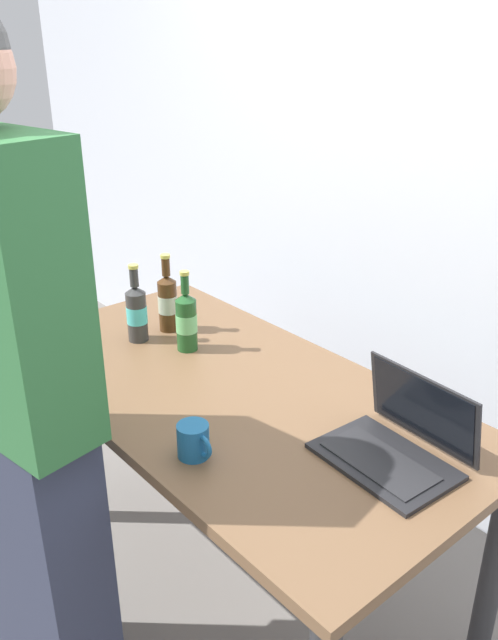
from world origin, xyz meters
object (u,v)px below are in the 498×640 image
Objects in this scene: beer_bottle_green at (186,320)px; coffee_mug at (194,441)px; beer_bottle_brown at (168,301)px; person_figure at (16,404)px; laptop at (398,441)px; beer_bottle_amber at (137,312)px.

coffee_mug is at bearing -33.80° from beer_bottle_green.
beer_bottle_brown is 0.81m from person_figure.
beer_bottle_brown is 0.17m from beer_bottle_green.
laptop is 1.26× the size of beer_bottle_green.
beer_bottle_green is (0.17, 0.09, 0.00)m from beer_bottle_amber.
laptop is 1.28× the size of beer_bottle_amber.
beer_bottle_green is 0.15× the size of person_figure.
beer_bottle_amber is 0.71m from person_figure.
beer_bottle_amber is at bearing -152.60° from beer_bottle_green.
laptop is 0.93m from person_figure.
laptop is at bearing 0.52° from beer_bottle_brown.
beer_bottle_green is at bearing 109.92° from person_figure.
laptop is at bearing 3.39° from beer_bottle_green.
beer_bottle_amber is at bearing -172.22° from laptop.
laptop is 1.00m from beer_bottle_amber.
person_figure reaches higher than beer_bottle_brown.
beer_bottle_brown is at bearing 166.71° from beer_bottle_green.
person_figure is 0.43m from coffee_mug.
beer_bottle_amber reaches higher than laptop.
beer_bottle_brown is at bearing 120.25° from person_figure.
person_figure is at bearing -70.08° from beer_bottle_green.
laptop is 1.00m from beer_bottle_brown.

